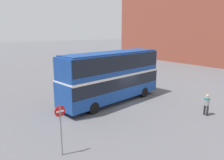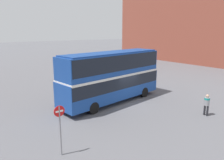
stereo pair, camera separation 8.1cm
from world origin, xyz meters
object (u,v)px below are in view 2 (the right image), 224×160
parked_car_kerb_near (138,64)px  no_entry_sign (60,123)px  double_decker_bus (112,74)px  pedestrian_foreground (207,103)px

parked_car_kerb_near → no_entry_sign: (-22.31, -17.50, 1.09)m
double_decker_bus → pedestrian_foreground: double_decker_bus is taller
pedestrian_foreground → parked_car_kerb_near: 22.02m
double_decker_bus → pedestrian_foreground: (3.85, -7.13, -1.61)m
double_decker_bus → no_entry_sign: 9.38m
double_decker_bus → parked_car_kerb_near: double_decker_bus is taller
pedestrian_foreground → parked_car_kerb_near: (10.90, 19.13, -0.30)m
double_decker_bus → parked_car_kerb_near: size_ratio=2.46×
parked_car_kerb_near → no_entry_sign: bearing=25.7°
double_decker_bus → no_entry_sign: bearing=-151.0°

